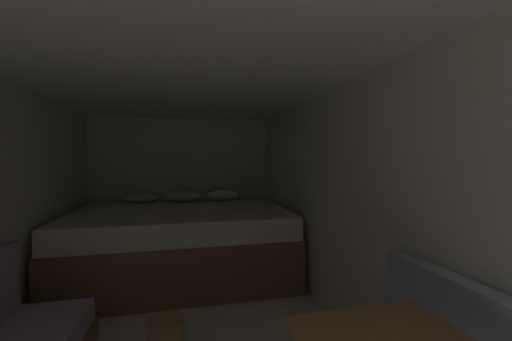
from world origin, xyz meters
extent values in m
cube|color=silver|center=(0.00, 4.36, 1.01)|extent=(2.70, 0.05, 2.01)
cube|color=silver|center=(1.32, 1.93, 1.01)|extent=(0.05, 4.81, 2.01)
cube|color=white|center=(0.00, 1.93, 2.04)|extent=(2.70, 4.81, 0.05)
cube|color=brown|center=(0.00, 3.44, 0.28)|extent=(2.48, 1.70, 0.56)
cube|color=beige|center=(0.00, 3.44, 0.68)|extent=(2.44, 1.66, 0.24)
ellipsoid|color=white|center=(-0.56, 4.10, 0.88)|extent=(0.47, 0.28, 0.16)
ellipsoid|color=white|center=(0.56, 4.10, 0.88)|extent=(0.47, 0.28, 0.16)
ellipsoid|color=white|center=(0.00, 4.10, 0.88)|extent=(0.47, 0.28, 0.16)
cylinder|color=olive|center=(-0.10, 1.97, 0.12)|extent=(0.25, 0.25, 0.25)
camera|label=1|loc=(0.05, -0.24, 1.40)|focal=20.91mm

